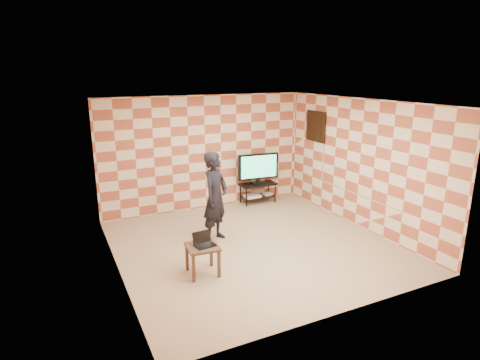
% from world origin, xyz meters
% --- Properties ---
extents(floor, '(5.00, 5.00, 0.00)m').
position_xyz_m(floor, '(0.00, 0.00, 0.00)').
color(floor, tan).
rests_on(floor, ground).
extents(wall_back, '(5.00, 0.02, 2.70)m').
position_xyz_m(wall_back, '(0.00, 2.50, 1.35)').
color(wall_back, beige).
rests_on(wall_back, ground).
extents(wall_front, '(5.00, 0.02, 2.70)m').
position_xyz_m(wall_front, '(0.00, -2.50, 1.35)').
color(wall_front, beige).
rests_on(wall_front, ground).
extents(wall_left, '(0.02, 5.00, 2.70)m').
position_xyz_m(wall_left, '(-2.50, 0.00, 1.35)').
color(wall_left, beige).
rests_on(wall_left, ground).
extents(wall_right, '(0.02, 5.00, 2.70)m').
position_xyz_m(wall_right, '(2.50, 0.00, 1.35)').
color(wall_right, beige).
rests_on(wall_right, ground).
extents(ceiling, '(5.00, 5.00, 0.02)m').
position_xyz_m(ceiling, '(0.00, 0.00, 2.70)').
color(ceiling, white).
rests_on(ceiling, wall_back).
extents(wall_art, '(0.04, 0.72, 0.72)m').
position_xyz_m(wall_art, '(2.47, 1.55, 1.95)').
color(wall_art, black).
rests_on(wall_art, wall_right).
extents(tv_stand, '(0.93, 0.42, 0.50)m').
position_xyz_m(tv_stand, '(1.29, 2.24, 0.36)').
color(tv_stand, black).
rests_on(tv_stand, floor).
extents(tv, '(1.05, 0.23, 0.76)m').
position_xyz_m(tv, '(1.29, 2.24, 0.92)').
color(tv, black).
rests_on(tv, tv_stand).
extents(dvd_player, '(0.40, 0.29, 0.07)m').
position_xyz_m(dvd_player, '(1.12, 2.21, 0.21)').
color(dvd_player, silver).
rests_on(dvd_player, tv_stand).
extents(game_console, '(0.23, 0.19, 0.05)m').
position_xyz_m(game_console, '(1.57, 2.22, 0.20)').
color(game_console, silver).
rests_on(game_console, tv_stand).
extents(side_table, '(0.54, 0.54, 0.50)m').
position_xyz_m(side_table, '(-1.27, -0.62, 0.41)').
color(side_table, '#342218').
rests_on(side_table, floor).
extents(laptop, '(0.35, 0.29, 0.22)m').
position_xyz_m(laptop, '(-1.24, -0.60, 0.55)').
color(laptop, black).
rests_on(laptop, side_table).
extents(person, '(0.77, 0.73, 1.77)m').
position_xyz_m(person, '(-0.55, 0.56, 0.88)').
color(person, black).
rests_on(person, floor).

